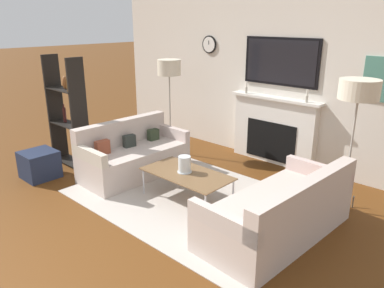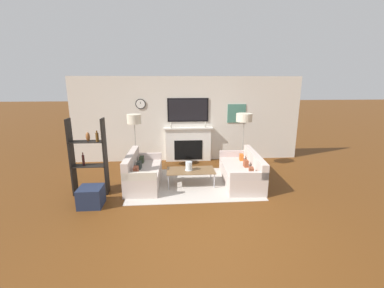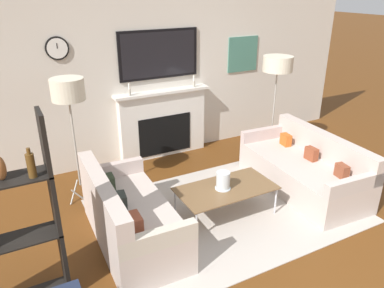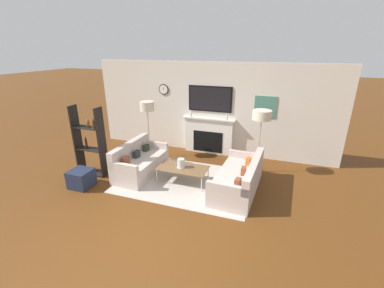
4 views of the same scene
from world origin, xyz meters
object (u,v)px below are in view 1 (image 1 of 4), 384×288
Objects in this scene: couch_left at (133,156)px; hurricane_candle at (185,165)px; couch_right at (279,213)px; shelf_unit at (67,113)px; floor_lamp_right at (359,91)px; ottoman at (39,164)px; floor_lamp_left at (169,69)px; coffee_table at (187,175)px.

couch_left is 1.18m from hurricane_candle.
couch_right is 1.09× the size of shelf_unit.
floor_lamp_right is 4.53m from ottoman.
couch_right is 1.67m from floor_lamp_right.
floor_lamp_right is 4.28m from shelf_unit.
couch_left is 1.32m from shelf_unit.
hurricane_candle is (-1.38, -0.06, 0.21)m from couch_right.
ottoman is at bearing -155.36° from hurricane_candle.
shelf_unit reaches higher than floor_lamp_right.
shelf_unit reaches higher than floor_lamp_left.
hurricane_candle is 2.35m from shelf_unit.
floor_lamp_right is (0.29, 1.09, 1.24)m from couch_right.
ottoman is (0.18, -0.64, -0.65)m from shelf_unit.
hurricane_candle is 2.27m from floor_lamp_right.
couch_left is at bearing 176.77° from coffee_table.
floor_lamp_left is 1.00× the size of floor_lamp_right.
floor_lamp_right is at bearing 20.49° from shelf_unit.
shelf_unit is at bearing -160.55° from couch_left.
couch_left is 3.27m from floor_lamp_right.
floor_lamp_right is at bearing 75.03° from couch_right.
ottoman is (-3.79, -2.12, -1.30)m from floor_lamp_right.
floor_lamp_left reaches higher than floor_lamp_right.
shelf_unit is at bearing -159.51° from floor_lamp_right.
coffee_table is 0.13m from hurricane_candle.
ottoman is (-0.66, -2.12, -1.29)m from floor_lamp_left.
couch_left is 2.55m from couch_right.
shelf_unit is (-2.34, -0.33, 0.49)m from coffee_table.
couch_left reaches higher than coffee_table.
couch_left is 7.50× the size of hurricane_candle.
couch_left is at bearing -75.03° from floor_lamp_left.
coffee_table is 0.72× the size of floor_lamp_right.
couch_left is at bearing 19.45° from shelf_unit.
floor_lamp_left is at bearing 72.68° from ottoman.
coffee_table is at bearing 8.04° from shelf_unit.
couch_right is at bearing 2.79° from coffee_table.
couch_right is 1.61× the size of coffee_table.
coffee_table is 0.68× the size of shelf_unit.
floor_lamp_left reaches higher than couch_right.
ottoman is (-2.16, -0.97, -0.16)m from coffee_table.
hurricane_candle is at bearing -38.27° from floor_lamp_left.
couch_right is 3.65m from ottoman.
hurricane_candle is 0.13× the size of floor_lamp_left.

